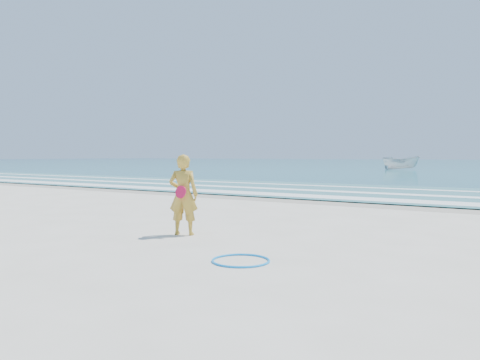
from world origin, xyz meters
The scene contains 9 objects.
ground centered at (0.00, 0.00, 0.00)m, with size 400.00×400.00×0.00m, color silver.
wet_sand centered at (0.00, 9.00, 0.00)m, with size 400.00×2.40×0.00m, color #B2A893.
shallow centered at (0.00, 14.00, 0.04)m, with size 400.00×10.00×0.01m, color #59B7AD.
foam_near centered at (0.00, 10.30, 0.05)m, with size 400.00×1.40×0.01m, color white.
foam_mid centered at (0.00, 13.20, 0.05)m, with size 400.00×0.90×0.01m, color white.
foam_far centered at (0.00, 16.50, 0.05)m, with size 400.00×0.60×0.01m, color white.
hoop centered at (3.47, -0.87, 0.02)m, with size 0.94×0.94×0.03m, color #0E9AFF.
boat centered at (-6.63, 49.27, 0.85)m, with size 1.58×4.20×1.62m, color silver.
woman centered at (1.07, 0.58, 0.86)m, with size 0.74×0.63×1.72m.
Camera 1 is at (7.49, -7.06, 1.69)m, focal length 35.00 mm.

